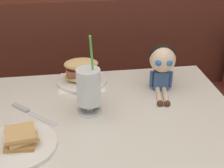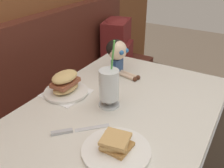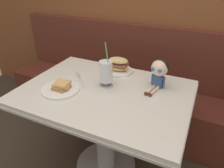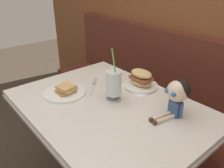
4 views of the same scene
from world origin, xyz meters
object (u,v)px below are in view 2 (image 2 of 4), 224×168
toast_plate (116,148)px  seated_doll (117,52)px  milkshake_glass (109,86)px  sandwich_plate (66,85)px  butter_knife (70,131)px  backpack (117,40)px

toast_plate → seated_doll: (0.56, 0.32, 0.11)m
milkshake_glass → sandwich_plate: (-0.01, 0.24, -0.05)m
milkshake_glass → sandwich_plate: 0.25m
milkshake_glass → butter_knife: 0.26m
backpack → sandwich_plate: bearing=-163.8°
toast_plate → milkshake_glass: (0.24, 0.18, 0.09)m
toast_plate → backpack: bearing=29.4°
seated_doll → backpack: bearing=29.5°
toast_plate → butter_knife: toast_plate is taller
sandwich_plate → seated_doll: bearing=-17.0°
sandwich_plate → seated_doll: (0.34, -0.10, 0.08)m
toast_plate → milkshake_glass: milkshake_glass is taller
milkshake_glass → backpack: (1.05, 0.55, -0.18)m
butter_knife → seated_doll: size_ratio=0.80×
milkshake_glass → sandwich_plate: size_ratio=1.43×
sandwich_plate → milkshake_glass: bearing=-86.5°
milkshake_glass → seated_doll: (0.32, 0.14, 0.03)m
backpack → butter_knife: bearing=-158.2°
backpack → toast_plate: bearing=-150.6°
seated_doll → backpack: seated_doll is taller
seated_doll → backpack: size_ratio=0.56×
toast_plate → milkshake_glass: bearing=35.9°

